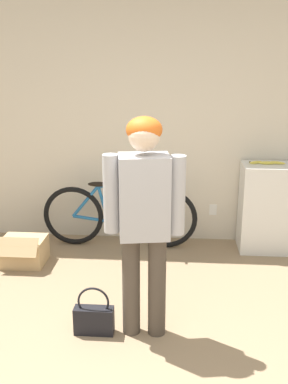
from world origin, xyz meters
name	(u,v)px	position (x,y,z in m)	size (l,w,h in m)	color
wall_back	(165,123)	(0.00, 2.78, 1.30)	(8.00, 0.07, 2.60)	beige
side_shelf	(274,208)	(1.16, 2.53, 0.46)	(0.70, 0.40, 0.92)	white
person	(144,209)	(-0.07, 0.92, 0.98)	(0.56, 0.29, 1.61)	#4C4238
bicycle	(119,216)	(-0.46, 2.49, 0.35)	(1.66, 0.46, 0.73)	black
banana	(266,163)	(1.05, 2.54, 0.94)	(0.37, 0.09, 0.03)	#EAD64C
handbag	(94,318)	(-0.44, 0.87, 0.12)	(0.29, 0.10, 0.38)	black
cardboard_box	(24,251)	(-1.36, 1.99, 0.13)	(0.43, 0.42, 0.32)	tan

